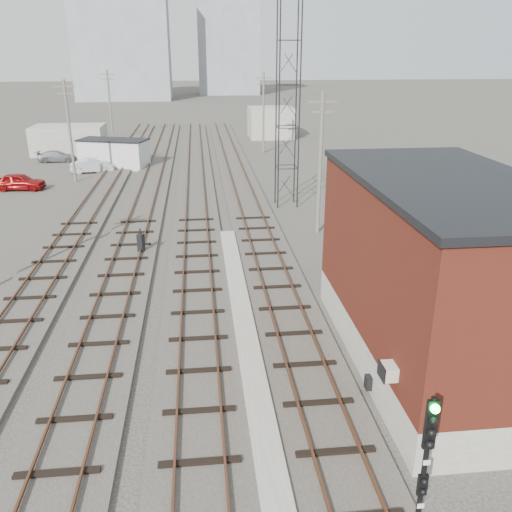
{
  "coord_description": "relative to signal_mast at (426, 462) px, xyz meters",
  "views": [
    {
      "loc": [
        -1.23,
        -5.57,
        11.36
      ],
      "look_at": [
        1.35,
        18.32,
        2.2
      ],
      "focal_mm": 38.0,
      "sensor_mm": 36.0,
      "label": 1
    }
  ],
  "objects": [
    {
      "name": "track_right",
      "position": [
        -1.2,
        35.16,
        -2.44
      ],
      "size": [
        3.2,
        90.0,
        0.39
      ],
      "color": "#332D28",
      "rests_on": "ground"
    },
    {
      "name": "ground",
      "position": [
        -3.7,
        56.16,
        -2.55
      ],
      "size": [
        320.0,
        320.0,
        0.0
      ],
      "primitive_type": "plane",
      "color": "#282621",
      "rests_on": "ground"
    },
    {
      "name": "car_grey",
      "position": [
        -20.11,
        51.19,
        -1.96
      ],
      "size": [
        4.13,
        1.84,
        1.18
      ],
      "primitive_type": "imported",
      "rotation": [
        0.0,
        0.0,
        1.62
      ],
      "color": "gray",
      "rests_on": "ground"
    },
    {
      "name": "shed_left",
      "position": [
        -19.7,
        56.16,
        -0.95
      ],
      "size": [
        8.0,
        5.0,
        3.2
      ],
      "primitive_type": "cube",
      "color": "gray",
      "rests_on": "ground"
    },
    {
      "name": "utility_pole_right_a",
      "position": [
        2.8,
        24.16,
        2.25
      ],
      "size": [
        1.8,
        0.24,
        9.0
      ],
      "color": "#595147",
      "rests_on": "ground"
    },
    {
      "name": "track_left",
      "position": [
        -13.2,
        35.16,
        -2.44
      ],
      "size": [
        3.2,
        90.0,
        0.39
      ],
      "color": "#332D28",
      "rests_on": "ground"
    },
    {
      "name": "switch_stand",
      "position": [
        -8.45,
        21.22,
        -1.84
      ],
      "size": [
        0.46,
        0.46,
        1.49
      ],
      "rotation": [
        0.0,
        0.0,
        -0.42
      ],
      "color": "black",
      "rests_on": "ground"
    },
    {
      "name": "utility_pole_left_c",
      "position": [
        -16.2,
        66.16,
        2.25
      ],
      "size": [
        1.8,
        0.24,
        9.0
      ],
      "color": "#595147",
      "rests_on": "ground"
    },
    {
      "name": "car_red",
      "position": [
        -20.33,
        38.42,
        -1.82
      ],
      "size": [
        4.41,
        2.06,
        1.46
      ],
      "primitive_type": "imported",
      "rotation": [
        0.0,
        0.0,
        1.49
      ],
      "color": "maroon",
      "rests_on": "ground"
    },
    {
      "name": "platform_curb",
      "position": [
        -3.2,
        10.16,
        -2.42
      ],
      "size": [
        0.9,
        28.0,
        0.26
      ],
      "primitive_type": "cube",
      "color": "gray",
      "rests_on": "ground"
    },
    {
      "name": "track_mid_left",
      "position": [
        -9.2,
        35.16,
        -2.44
      ],
      "size": [
        3.2,
        90.0,
        0.39
      ],
      "color": "#332D28",
      "rests_on": "ground"
    },
    {
      "name": "apartment_left",
      "position": [
        -21.7,
        131.16,
        12.45
      ],
      "size": [
        22.0,
        14.0,
        30.0
      ],
      "primitive_type": "cube",
      "color": "gray",
      "rests_on": "ground"
    },
    {
      "name": "shed_right",
      "position": [
        5.3,
        66.16,
        -0.55
      ],
      "size": [
        6.0,
        6.0,
        4.0
      ],
      "primitive_type": "cube",
      "color": "gray",
      "rests_on": "ground"
    },
    {
      "name": "brick_building",
      "position": [
        3.8,
        8.16,
        1.08
      ],
      "size": [
        6.54,
        12.2,
        7.22
      ],
      "color": "gray",
      "rests_on": "ground"
    },
    {
      "name": "car_silver",
      "position": [
        -15.31,
        45.07,
        -1.86
      ],
      "size": [
        4.28,
        1.92,
        1.36
      ],
      "primitive_type": "imported",
      "rotation": [
        0.0,
        0.0,
        1.69
      ],
      "color": "#B5B7BD",
      "rests_on": "ground"
    },
    {
      "name": "lattice_tower",
      "position": [
        1.8,
        31.16,
        4.95
      ],
      "size": [
        1.6,
        1.6,
        15.0
      ],
      "color": "black",
      "rests_on": "ground"
    },
    {
      "name": "utility_pole_right_b",
      "position": [
        2.8,
        54.16,
        2.25
      ],
      "size": [
        1.8,
        0.24,
        9.0
      ],
      "color": "#595147",
      "rests_on": "ground"
    },
    {
      "name": "track_mid_right",
      "position": [
        -5.2,
        35.16,
        -2.44
      ],
      "size": [
        3.2,
        90.0,
        0.39
      ],
      "color": "#332D28",
      "rests_on": "ground"
    },
    {
      "name": "site_trailer",
      "position": [
        -13.44,
        47.27,
        -1.08
      ],
      "size": [
        7.5,
        4.99,
        2.91
      ],
      "rotation": [
        0.0,
        0.0,
        -0.31
      ],
      "color": "silver",
      "rests_on": "ground"
    },
    {
      "name": "apartment_right",
      "position": [
        4.3,
        146.16,
        10.45
      ],
      "size": [
        16.0,
        12.0,
        26.0
      ],
      "primitive_type": "cube",
      "color": "gray",
      "rests_on": "ground"
    },
    {
      "name": "signal_mast",
      "position": [
        0.0,
        0.0,
        0.0
      ],
      "size": [
        0.4,
        0.42,
        4.28
      ],
      "color": "gray",
      "rests_on": "ground"
    },
    {
      "name": "utility_pole_left_b",
      "position": [
        -16.2,
        41.16,
        2.25
      ],
      "size": [
        1.8,
        0.24,
        9.0
      ],
      "color": "#595147",
      "rests_on": "ground"
    }
  ]
}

